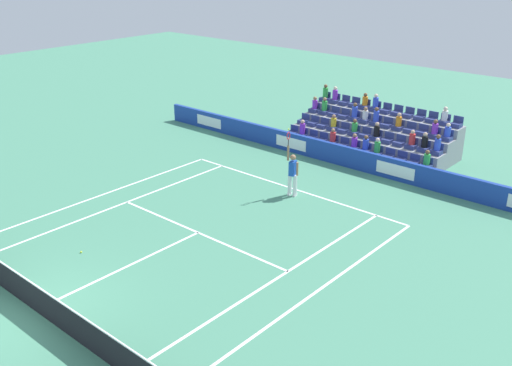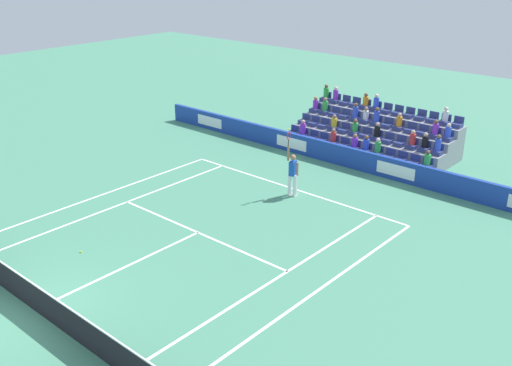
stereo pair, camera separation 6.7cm
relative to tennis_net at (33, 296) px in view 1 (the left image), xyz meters
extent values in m
plane|color=#47896B|center=(0.00, 0.00, -0.49)|extent=(80.00, 80.00, 0.00)
cube|color=white|center=(0.00, -11.89, -0.49)|extent=(10.97, 0.10, 0.01)
cube|color=white|center=(0.00, -6.40, -0.49)|extent=(8.23, 0.10, 0.01)
cube|color=white|center=(0.00, -3.20, -0.49)|extent=(0.10, 6.40, 0.01)
cube|color=white|center=(4.12, -5.95, -0.49)|extent=(0.10, 11.89, 0.01)
cube|color=white|center=(-4.12, -5.95, -0.49)|extent=(0.10, 11.89, 0.01)
cube|color=white|center=(5.49, -5.95, -0.49)|extent=(0.10, 11.89, 0.01)
cube|color=white|center=(-5.49, -5.95, -0.49)|extent=(0.10, 11.89, 0.01)
cube|color=white|center=(0.00, -11.79, -0.49)|extent=(0.10, 0.20, 0.01)
cube|color=#193899|center=(0.00, -15.64, -0.01)|extent=(23.01, 0.20, 0.96)
cube|color=white|center=(-2.88, -15.53, -0.01)|extent=(1.84, 0.01, 0.54)
cube|color=white|center=(2.88, -15.53, -0.01)|extent=(1.84, 0.01, 0.54)
cube|color=white|center=(8.63, -15.53, -0.01)|extent=(1.84, 0.01, 0.54)
cube|color=black|center=(0.00, 0.00, -0.03)|extent=(11.77, 0.02, 0.92)
cube|color=white|center=(0.00, 0.00, 0.45)|extent=(11.77, 0.04, 0.04)
cylinder|color=white|center=(-0.60, -11.34, -0.04)|extent=(0.16, 0.16, 0.90)
cylinder|color=white|center=(-0.36, -11.28, -0.04)|extent=(0.16, 0.16, 0.90)
cube|color=white|center=(-0.60, -11.34, -0.45)|extent=(0.18, 0.28, 0.08)
cube|color=white|center=(-0.36, -11.28, -0.45)|extent=(0.18, 0.28, 0.08)
cube|color=#1947B2|center=(-0.48, -11.31, 0.71)|extent=(0.30, 0.40, 0.60)
sphere|color=#9E7251|center=(-0.48, -11.31, 1.17)|extent=(0.24, 0.24, 0.24)
cylinder|color=#9E7251|center=(-0.27, -11.26, 1.32)|extent=(0.09, 0.09, 0.62)
cylinder|color=#9E7251|center=(-0.71, -11.31, 0.73)|extent=(0.09, 0.09, 0.56)
cylinder|color=black|center=(-0.27, -11.26, 1.77)|extent=(0.04, 0.04, 0.28)
torus|color=red|center=(-0.27, -11.26, 2.05)|extent=(0.11, 0.31, 0.31)
sphere|color=#D1E533|center=(-0.27, -11.26, 2.33)|extent=(0.07, 0.07, 0.07)
cube|color=gray|center=(0.00, -16.72, -0.28)|extent=(8.06, 0.95, 0.42)
cube|color=navy|center=(-3.72, -16.72, 0.03)|extent=(0.48, 0.44, 0.20)
cube|color=navy|center=(-3.72, -16.92, 0.28)|extent=(0.48, 0.04, 0.30)
cube|color=navy|center=(-3.10, -16.72, 0.03)|extent=(0.48, 0.44, 0.20)
cube|color=navy|center=(-3.10, -16.92, 0.28)|extent=(0.48, 0.04, 0.30)
cube|color=navy|center=(-2.48, -16.72, 0.03)|extent=(0.48, 0.44, 0.20)
cube|color=navy|center=(-2.48, -16.92, 0.28)|extent=(0.48, 0.04, 0.30)
cube|color=navy|center=(-1.86, -16.72, 0.03)|extent=(0.48, 0.44, 0.20)
cube|color=navy|center=(-1.86, -16.92, 0.28)|extent=(0.48, 0.04, 0.30)
cube|color=navy|center=(-1.24, -16.72, 0.03)|extent=(0.48, 0.44, 0.20)
cube|color=navy|center=(-1.24, -16.92, 0.28)|extent=(0.48, 0.04, 0.30)
cube|color=navy|center=(-0.62, -16.72, 0.03)|extent=(0.48, 0.44, 0.20)
cube|color=navy|center=(-0.62, -16.92, 0.28)|extent=(0.48, 0.04, 0.30)
cube|color=navy|center=(0.00, -16.72, 0.03)|extent=(0.48, 0.44, 0.20)
cube|color=navy|center=(0.00, -16.92, 0.28)|extent=(0.48, 0.04, 0.30)
cube|color=navy|center=(0.62, -16.72, 0.03)|extent=(0.48, 0.44, 0.20)
cube|color=navy|center=(0.62, -16.92, 0.28)|extent=(0.48, 0.04, 0.30)
cube|color=navy|center=(1.24, -16.72, 0.03)|extent=(0.48, 0.44, 0.20)
cube|color=navy|center=(1.24, -16.92, 0.28)|extent=(0.48, 0.04, 0.30)
cube|color=navy|center=(1.86, -16.72, 0.03)|extent=(0.48, 0.44, 0.20)
cube|color=navy|center=(1.86, -16.92, 0.28)|extent=(0.48, 0.04, 0.30)
cube|color=navy|center=(2.48, -16.72, 0.03)|extent=(0.48, 0.44, 0.20)
cube|color=navy|center=(2.48, -16.92, 0.28)|extent=(0.48, 0.04, 0.30)
cube|color=navy|center=(3.10, -16.72, 0.03)|extent=(0.48, 0.44, 0.20)
cube|color=navy|center=(3.10, -16.92, 0.28)|extent=(0.48, 0.04, 0.30)
cube|color=navy|center=(3.72, -16.72, 0.03)|extent=(0.48, 0.44, 0.20)
cube|color=navy|center=(3.72, -16.92, 0.28)|extent=(0.48, 0.04, 0.30)
cube|color=gray|center=(0.00, -17.67, -0.07)|extent=(8.06, 0.95, 0.84)
cube|color=navy|center=(-3.72, -17.67, 0.45)|extent=(0.48, 0.44, 0.20)
cube|color=navy|center=(-3.72, -17.87, 0.70)|extent=(0.48, 0.04, 0.30)
cube|color=navy|center=(-3.10, -17.67, 0.45)|extent=(0.48, 0.44, 0.20)
cube|color=navy|center=(-3.10, -17.87, 0.70)|extent=(0.48, 0.04, 0.30)
cube|color=navy|center=(-2.48, -17.67, 0.45)|extent=(0.48, 0.44, 0.20)
cube|color=navy|center=(-2.48, -17.87, 0.70)|extent=(0.48, 0.04, 0.30)
cube|color=navy|center=(-1.86, -17.67, 0.45)|extent=(0.48, 0.44, 0.20)
cube|color=navy|center=(-1.86, -17.87, 0.70)|extent=(0.48, 0.04, 0.30)
cube|color=navy|center=(-1.24, -17.67, 0.45)|extent=(0.48, 0.44, 0.20)
cube|color=navy|center=(-1.24, -17.87, 0.70)|extent=(0.48, 0.04, 0.30)
cube|color=navy|center=(-0.62, -17.67, 0.45)|extent=(0.48, 0.44, 0.20)
cube|color=navy|center=(-0.62, -17.87, 0.70)|extent=(0.48, 0.04, 0.30)
cube|color=navy|center=(0.00, -17.67, 0.45)|extent=(0.48, 0.44, 0.20)
cube|color=navy|center=(0.00, -17.87, 0.70)|extent=(0.48, 0.04, 0.30)
cube|color=navy|center=(0.62, -17.67, 0.45)|extent=(0.48, 0.44, 0.20)
cube|color=navy|center=(0.62, -17.87, 0.70)|extent=(0.48, 0.04, 0.30)
cube|color=navy|center=(1.24, -17.67, 0.45)|extent=(0.48, 0.44, 0.20)
cube|color=navy|center=(1.24, -17.87, 0.70)|extent=(0.48, 0.04, 0.30)
cube|color=navy|center=(1.86, -17.67, 0.45)|extent=(0.48, 0.44, 0.20)
cube|color=navy|center=(1.86, -17.87, 0.70)|extent=(0.48, 0.04, 0.30)
cube|color=navy|center=(2.48, -17.67, 0.45)|extent=(0.48, 0.44, 0.20)
cube|color=navy|center=(2.48, -17.87, 0.70)|extent=(0.48, 0.04, 0.30)
cube|color=navy|center=(3.10, -17.67, 0.45)|extent=(0.48, 0.44, 0.20)
cube|color=navy|center=(3.10, -17.87, 0.70)|extent=(0.48, 0.04, 0.30)
cube|color=navy|center=(3.72, -17.67, 0.45)|extent=(0.48, 0.44, 0.20)
cube|color=navy|center=(3.72, -17.87, 0.70)|extent=(0.48, 0.04, 0.30)
cube|color=gray|center=(0.00, -18.62, 0.14)|extent=(8.06, 0.95, 1.26)
cube|color=navy|center=(-3.72, -18.62, 0.87)|extent=(0.48, 0.44, 0.20)
cube|color=navy|center=(-3.72, -18.82, 1.12)|extent=(0.48, 0.04, 0.30)
cube|color=navy|center=(-3.10, -18.62, 0.87)|extent=(0.48, 0.44, 0.20)
cube|color=navy|center=(-3.10, -18.82, 1.12)|extent=(0.48, 0.04, 0.30)
cube|color=navy|center=(-2.48, -18.62, 0.87)|extent=(0.48, 0.44, 0.20)
cube|color=navy|center=(-2.48, -18.82, 1.12)|extent=(0.48, 0.04, 0.30)
cube|color=navy|center=(-1.86, -18.62, 0.87)|extent=(0.48, 0.44, 0.20)
cube|color=navy|center=(-1.86, -18.82, 1.12)|extent=(0.48, 0.04, 0.30)
cube|color=navy|center=(-1.24, -18.62, 0.87)|extent=(0.48, 0.44, 0.20)
cube|color=navy|center=(-1.24, -18.82, 1.12)|extent=(0.48, 0.04, 0.30)
cube|color=navy|center=(-0.62, -18.62, 0.87)|extent=(0.48, 0.44, 0.20)
cube|color=navy|center=(-0.62, -18.82, 1.12)|extent=(0.48, 0.04, 0.30)
cube|color=navy|center=(0.00, -18.62, 0.87)|extent=(0.48, 0.44, 0.20)
cube|color=navy|center=(0.00, -18.82, 1.12)|extent=(0.48, 0.04, 0.30)
cube|color=navy|center=(0.62, -18.62, 0.87)|extent=(0.48, 0.44, 0.20)
cube|color=navy|center=(0.62, -18.82, 1.12)|extent=(0.48, 0.04, 0.30)
cube|color=navy|center=(1.24, -18.62, 0.87)|extent=(0.48, 0.44, 0.20)
cube|color=navy|center=(1.24, -18.82, 1.12)|extent=(0.48, 0.04, 0.30)
cube|color=navy|center=(1.86, -18.62, 0.87)|extent=(0.48, 0.44, 0.20)
cube|color=navy|center=(1.86, -18.82, 1.12)|extent=(0.48, 0.04, 0.30)
cube|color=navy|center=(2.48, -18.62, 0.87)|extent=(0.48, 0.44, 0.20)
cube|color=navy|center=(2.48, -18.82, 1.12)|extent=(0.48, 0.04, 0.30)
cube|color=navy|center=(3.10, -18.62, 0.87)|extent=(0.48, 0.44, 0.20)
cube|color=navy|center=(3.10, -18.82, 1.12)|extent=(0.48, 0.04, 0.30)
cube|color=navy|center=(3.72, -18.62, 0.87)|extent=(0.48, 0.44, 0.20)
cube|color=navy|center=(3.72, -18.82, 1.12)|extent=(0.48, 0.04, 0.30)
cube|color=gray|center=(0.00, -19.57, 0.35)|extent=(8.06, 0.95, 1.68)
cube|color=navy|center=(-3.72, -19.57, 1.29)|extent=(0.48, 0.44, 0.20)
cube|color=navy|center=(-3.72, -19.77, 1.54)|extent=(0.48, 0.04, 0.30)
cube|color=navy|center=(-3.10, -19.57, 1.29)|extent=(0.48, 0.44, 0.20)
cube|color=navy|center=(-3.10, -19.77, 1.54)|extent=(0.48, 0.04, 0.30)
cube|color=navy|center=(-2.48, -19.57, 1.29)|extent=(0.48, 0.44, 0.20)
cube|color=navy|center=(-2.48, -19.77, 1.54)|extent=(0.48, 0.04, 0.30)
cube|color=navy|center=(-1.86, -19.57, 1.29)|extent=(0.48, 0.44, 0.20)
cube|color=navy|center=(-1.86, -19.77, 1.54)|extent=(0.48, 0.04, 0.30)
cube|color=navy|center=(-1.24, -19.57, 1.29)|extent=(0.48, 0.44, 0.20)
cube|color=navy|center=(-1.24, -19.77, 1.54)|extent=(0.48, 0.04, 0.30)
cube|color=navy|center=(-0.62, -19.57, 1.29)|extent=(0.48, 0.44, 0.20)
cube|color=navy|center=(-0.62, -19.77, 1.54)|extent=(0.48, 0.04, 0.30)
cube|color=navy|center=(0.00, -19.57, 1.29)|extent=(0.48, 0.44, 0.20)
cube|color=navy|center=(0.00, -19.77, 1.54)|extent=(0.48, 0.04, 0.30)
cube|color=navy|center=(0.62, -19.57, 1.29)|extent=(0.48, 0.44, 0.20)
cube|color=navy|center=(0.62, -19.77, 1.54)|extent=(0.48, 0.04, 0.30)
cube|color=navy|center=(1.24, -19.57, 1.29)|extent=(0.48, 0.44, 0.20)
cube|color=navy|center=(1.24, -19.77, 1.54)|extent=(0.48, 0.04, 0.30)
cube|color=navy|center=(1.86, -19.57, 1.29)|extent=(0.48, 0.44, 0.20)
cube|color=navy|center=(1.86, -19.77, 1.54)|extent=(0.48, 0.04, 0.30)
cube|color=navy|center=(2.48, -19.57, 1.29)|extent=(0.48, 0.44, 0.20)
cube|color=navy|center=(2.48, -19.77, 1.54)|extent=(0.48, 0.04, 0.30)
cube|color=navy|center=(3.10, -19.57, 1.29)|extent=(0.48, 0.44, 0.20)
cube|color=navy|center=(3.10, -19.77, 1.54)|extent=(0.48, 0.04, 0.30)
cube|color=navy|center=(3.72, -19.57, 1.29)|extent=(0.48, 0.44, 0.20)
cube|color=navy|center=(3.72, -19.77, 1.54)|extent=(0.48, 0.04, 0.30)
cylinder|color=blue|center=(-3.72, -18.67, 1.18)|extent=(0.28, 0.28, 0.43)
sphere|color=beige|center=(-3.72, -18.67, 1.50)|extent=(0.20, 0.20, 0.20)
cylinder|color=green|center=(0.62, -17.72, 0.76)|extent=(0.28, 0.28, 0.42)
sphere|color=brown|center=(0.62, -17.72, 1.07)|extent=(0.20, 0.20, 0.20)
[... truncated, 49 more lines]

